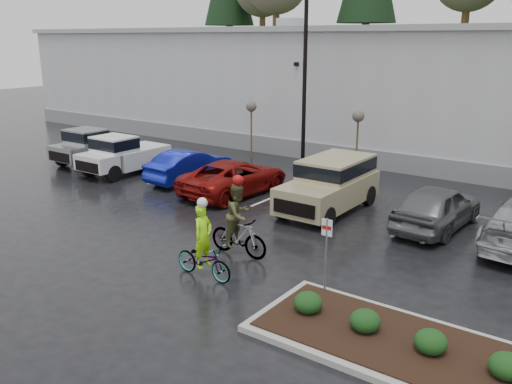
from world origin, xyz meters
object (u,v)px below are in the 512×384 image
Objects in this scene: lamppost at (305,57)px; car_blue at (190,165)px; pickup_silver at (100,145)px; sapling_mid at (358,120)px; pickup_white at (129,153)px; car_red at (235,177)px; fire_lane_sign at (326,248)px; cyclist_hivis at (204,253)px; suv_tan at (328,186)px; sapling_west at (251,110)px; car_grey at (437,207)px; cyclist_olive at (238,227)px.

car_blue is at bearing -123.94° from lamppost.
pickup_silver is at bearing 1.44° from car_blue.
sapling_mid is at bearing 25.10° from pickup_silver.
car_red is (6.79, -0.02, -0.23)m from pickup_white.
fire_lane_sign is (7.80, -11.80, -4.28)m from lamppost.
cyclist_hivis reaches higher than car_red.
suv_tan is (4.30, -5.21, -4.66)m from lamppost.
fire_lane_sign is 19.06m from pickup_silver.
pickup_silver is at bearing -135.54° from sapling_west.
lamppost reaches higher than fire_lane_sign.
car_grey reaches higher than car_red.
car_blue is at bearing 177.73° from suv_tan.
pickup_silver is 3.00m from pickup_white.
car_grey is at bearing -35.89° from cyclist_olive.
sapling_mid is 1.45× the size of fire_lane_sign.
car_grey is (0.62, 7.08, -0.60)m from fire_lane_sign.
sapling_mid is 6.68m from suv_tan.
car_red is at bearing -112.84° from sapling_mid.
pickup_white reaches higher than car_blue.
pickup_silver is 18.35m from car_grey.
fire_lane_sign is 7.13m from car_grey.
car_grey is (12.42, -5.72, -1.92)m from sapling_west.
lamppost is 1.95× the size of car_grey.
car_blue is at bearing -0.73° from pickup_silver.
pickup_white is (-9.49, -6.38, -1.75)m from sapling_mid.
lamppost is 2.03× the size of car_blue.
pickup_white is (2.95, -0.56, 0.00)m from pickup_silver.
car_blue is (-3.30, -4.91, -4.94)m from lamppost.
cyclist_hivis reaches higher than fire_lane_sign.
sapling_west is 14.52m from cyclist_olive.
car_blue is at bearing 50.28° from cyclist_olive.
lamppost is at bearing 123.46° from fire_lane_sign.
sapling_mid is 0.59× the size of car_red.
fire_lane_sign is 3.74m from cyclist_olive.
fire_lane_sign is 10.26m from car_red.
pickup_silver is at bearing 65.53° from cyclist_olive.
cyclist_hivis is (8.40, -13.71, -2.00)m from sapling_west.
car_grey is (5.92, -5.72, -1.92)m from sapling_mid.
pickup_white is at bearing 6.13° from car_grey.
suv_tan is at bearing -73.85° from sapling_mid.
pickup_white is 2.00× the size of cyclist_olive.
lamppost reaches higher than pickup_silver.
sapling_mid is at bearing 6.80° from cyclist_olive.
lamppost is 12.57m from cyclist_olive.
sapling_west is 0.68× the size of car_grey.
pickup_silver is at bearing 61.99° from cyclist_hivis.
sapling_west is 0.59× the size of car_red.
fire_lane_sign is at bearing 150.34° from car_blue.
suv_tan is at bearing -174.48° from car_red.
lamppost is 7.32m from car_red.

